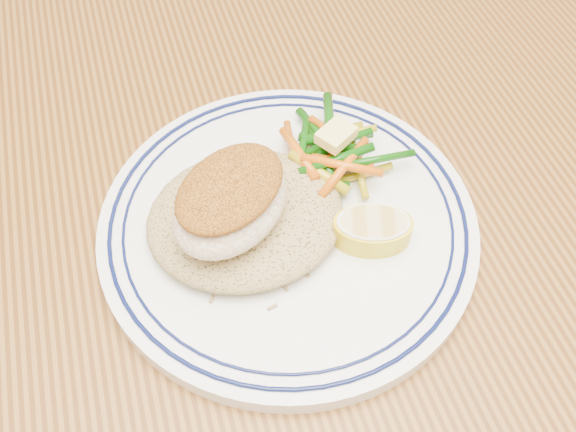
{
  "coord_description": "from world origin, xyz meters",
  "views": [
    {
      "loc": [
        -0.11,
        -0.25,
        1.15
      ],
      "look_at": [
        -0.03,
        0.02,
        0.77
      ],
      "focal_mm": 40.0,
      "sensor_mm": 36.0,
      "label": 1
    }
  ],
  "objects_px": {
    "lemon_wedge": "(372,229)",
    "dining_table": "(326,304)",
    "rice_pilaf": "(245,214)",
    "fish_fillet": "(231,202)",
    "vegetable_pile": "(328,153)",
    "plate": "(288,224)"
  },
  "relations": [
    {
      "from": "rice_pilaf",
      "to": "lemon_wedge",
      "type": "xyz_separation_m",
      "value": [
        0.08,
        -0.04,
        -0.0
      ]
    },
    {
      "from": "plate",
      "to": "lemon_wedge",
      "type": "relative_size",
      "value": 4.28
    },
    {
      "from": "lemon_wedge",
      "to": "dining_table",
      "type": "bearing_deg",
      "value": 147.2
    },
    {
      "from": "vegetable_pile",
      "to": "lemon_wedge",
      "type": "distance_m",
      "value": 0.08
    },
    {
      "from": "fish_fillet",
      "to": "lemon_wedge",
      "type": "height_order",
      "value": "fish_fillet"
    },
    {
      "from": "vegetable_pile",
      "to": "dining_table",
      "type": "bearing_deg",
      "value": -104.82
    },
    {
      "from": "plate",
      "to": "rice_pilaf",
      "type": "relative_size",
      "value": 1.95
    },
    {
      "from": "fish_fillet",
      "to": "vegetable_pile",
      "type": "distance_m",
      "value": 0.1
    },
    {
      "from": "plate",
      "to": "rice_pilaf",
      "type": "height_order",
      "value": "rice_pilaf"
    },
    {
      "from": "dining_table",
      "to": "fish_fillet",
      "type": "bearing_deg",
      "value": 168.84
    },
    {
      "from": "dining_table",
      "to": "rice_pilaf",
      "type": "relative_size",
      "value": 10.5
    },
    {
      "from": "fish_fillet",
      "to": "rice_pilaf",
      "type": "bearing_deg",
      "value": 39.48
    },
    {
      "from": "plate",
      "to": "fish_fillet",
      "type": "relative_size",
      "value": 2.49
    },
    {
      "from": "dining_table",
      "to": "rice_pilaf",
      "type": "bearing_deg",
      "value": 159.08
    },
    {
      "from": "rice_pilaf",
      "to": "fish_fillet",
      "type": "bearing_deg",
      "value": -140.52
    },
    {
      "from": "vegetable_pile",
      "to": "lemon_wedge",
      "type": "height_order",
      "value": "vegetable_pile"
    },
    {
      "from": "rice_pilaf",
      "to": "fish_fillet",
      "type": "xyz_separation_m",
      "value": [
        -0.01,
        -0.01,
        0.03
      ]
    },
    {
      "from": "vegetable_pile",
      "to": "plate",
      "type": "bearing_deg",
      "value": -137.19
    },
    {
      "from": "dining_table",
      "to": "plate",
      "type": "xyz_separation_m",
      "value": [
        -0.03,
        0.02,
        0.11
      ]
    },
    {
      "from": "dining_table",
      "to": "rice_pilaf",
      "type": "height_order",
      "value": "rice_pilaf"
    },
    {
      "from": "dining_table",
      "to": "lemon_wedge",
      "type": "height_order",
      "value": "lemon_wedge"
    },
    {
      "from": "dining_table",
      "to": "fish_fillet",
      "type": "xyz_separation_m",
      "value": [
        -0.07,
        0.01,
        0.16
      ]
    }
  ]
}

